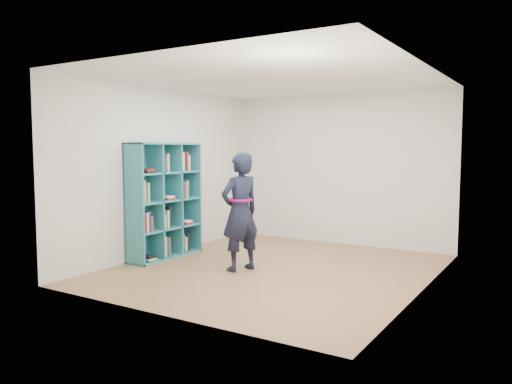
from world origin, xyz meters
The scene contains 9 objects.
floor centered at (0.00, 0.00, 0.00)m, with size 4.50×4.50×0.00m, color #946743.
ceiling centered at (0.00, 0.00, 2.60)m, with size 4.50×4.50×0.00m, color white.
wall_left centered at (-2.00, 0.00, 1.30)m, with size 0.02×4.50×2.60m, color silver.
wall_right centered at (2.00, 0.00, 1.30)m, with size 0.02×4.50×2.60m, color silver.
wall_back centered at (0.00, 2.25, 1.30)m, with size 4.00×0.02×2.60m, color silver.
wall_front centered at (0.00, -2.25, 1.30)m, with size 4.00×0.02×2.60m, color silver.
bookshelf centered at (-1.83, -0.21, 0.85)m, with size 0.38×1.31×1.75m.
person centered at (-0.37, -0.29, 0.81)m, with size 0.57×0.69×1.61m.
smartphone centered at (-0.48, -0.15, 0.91)m, with size 0.04×0.10×0.13m.
Camera 1 is at (3.36, -5.89, 1.67)m, focal length 35.00 mm.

